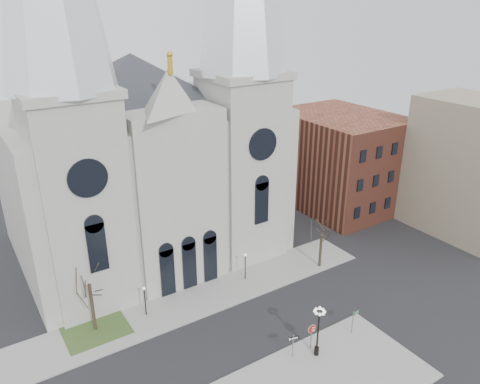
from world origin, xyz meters
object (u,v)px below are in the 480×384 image
street_name_sign (353,320)px  stop_sign (312,331)px  globe_lamp (319,325)px  one_way_sign (293,342)px

street_name_sign → stop_sign: bearing=167.4°
globe_lamp → street_name_sign: globe_lamp is taller
stop_sign → globe_lamp: bearing=-76.4°
globe_lamp → one_way_sign: size_ratio=2.21×
street_name_sign → one_way_sign: bearing=170.2°
globe_lamp → one_way_sign: bearing=154.3°
one_way_sign → street_name_sign: size_ratio=0.95×
stop_sign → street_name_sign: stop_sign is taller
globe_lamp → one_way_sign: (-1.97, 0.95, -1.68)m
stop_sign → street_name_sign: 4.72m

